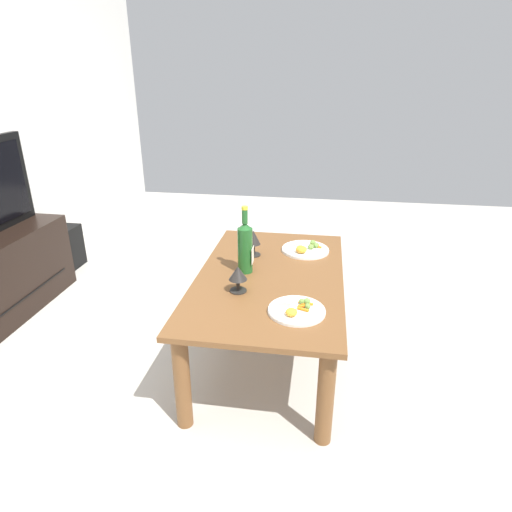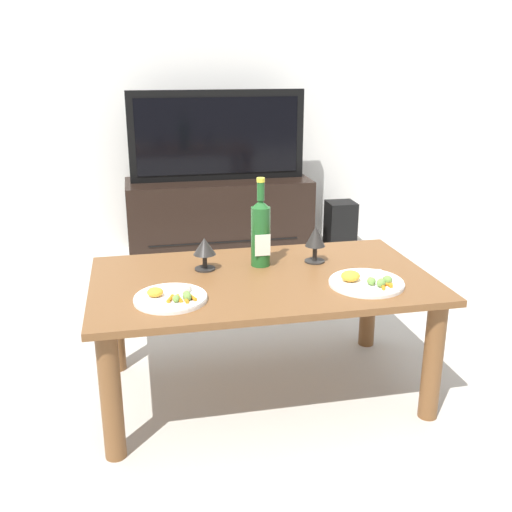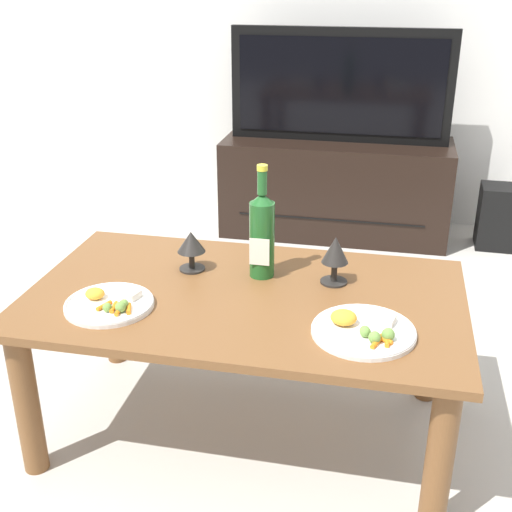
{
  "view_description": "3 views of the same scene",
  "coord_description": "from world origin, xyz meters",
  "px_view_note": "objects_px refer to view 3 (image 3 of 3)",
  "views": [
    {
      "loc": [
        -1.97,
        -0.24,
        1.42
      ],
      "look_at": [
        0.01,
        0.07,
        0.58
      ],
      "focal_mm": 30.75,
      "sensor_mm": 36.0,
      "label": 1
    },
    {
      "loc": [
        -0.44,
        -1.99,
        1.24
      ],
      "look_at": [
        -0.02,
        0.01,
        0.56
      ],
      "focal_mm": 41.37,
      "sensor_mm": 36.0,
      "label": 2
    },
    {
      "loc": [
        0.38,
        -1.64,
        1.34
      ],
      "look_at": [
        0.02,
        0.04,
        0.58
      ],
      "focal_mm": 46.22,
      "sensor_mm": 36.0,
      "label": 3
    }
  ],
  "objects_px": {
    "floor_speaker": "(497,217)",
    "goblet_right": "(335,253)",
    "dinner_plate_left": "(110,303)",
    "tv_screen": "(340,86)",
    "wine_bottle": "(262,232)",
    "tv_stand": "(335,187)",
    "dinner_plate_right": "(363,330)",
    "goblet_left": "(191,244)",
    "dining_table": "(245,318)"
  },
  "relations": [
    {
      "from": "tv_stand",
      "to": "wine_bottle",
      "type": "height_order",
      "value": "wine_bottle"
    },
    {
      "from": "goblet_right",
      "to": "dinner_plate_left",
      "type": "relative_size",
      "value": 0.6
    },
    {
      "from": "floor_speaker",
      "to": "dinner_plate_left",
      "type": "xyz_separation_m",
      "value": [
        -1.27,
        -1.86,
        0.33
      ]
    },
    {
      "from": "dining_table",
      "to": "dinner_plate_right",
      "type": "bearing_deg",
      "value": -24.45
    },
    {
      "from": "wine_bottle",
      "to": "dining_table",
      "type": "bearing_deg",
      "value": -100.04
    },
    {
      "from": "wine_bottle",
      "to": "dinner_plate_right",
      "type": "xyz_separation_m",
      "value": [
        0.32,
        -0.29,
        -0.13
      ]
    },
    {
      "from": "tv_screen",
      "to": "floor_speaker",
      "type": "height_order",
      "value": "tv_screen"
    },
    {
      "from": "wine_bottle",
      "to": "goblet_right",
      "type": "height_order",
      "value": "wine_bottle"
    },
    {
      "from": "dining_table",
      "to": "dinner_plate_left",
      "type": "height_order",
      "value": "dinner_plate_left"
    },
    {
      "from": "wine_bottle",
      "to": "dinner_plate_right",
      "type": "relative_size",
      "value": 1.29
    },
    {
      "from": "goblet_right",
      "to": "goblet_left",
      "type": "bearing_deg",
      "value": 180.0
    },
    {
      "from": "floor_speaker",
      "to": "goblet_right",
      "type": "xyz_separation_m",
      "value": [
        -0.69,
        -1.58,
        0.41
      ]
    },
    {
      "from": "goblet_left",
      "to": "wine_bottle",
      "type": "bearing_deg",
      "value": 1.42
    },
    {
      "from": "floor_speaker",
      "to": "goblet_left",
      "type": "xyz_separation_m",
      "value": [
        -1.12,
        -1.58,
        0.4
      ]
    },
    {
      "from": "goblet_left",
      "to": "goblet_right",
      "type": "distance_m",
      "value": 0.44
    },
    {
      "from": "wine_bottle",
      "to": "goblet_right",
      "type": "distance_m",
      "value": 0.22
    },
    {
      "from": "dinner_plate_left",
      "to": "floor_speaker",
      "type": "bearing_deg",
      "value": 55.64
    },
    {
      "from": "tv_stand",
      "to": "dinner_plate_right",
      "type": "height_order",
      "value": "dinner_plate_right"
    },
    {
      "from": "tv_screen",
      "to": "goblet_right",
      "type": "relative_size",
      "value": 7.62
    },
    {
      "from": "goblet_left",
      "to": "tv_stand",
      "type": "bearing_deg",
      "value": 79.78
    },
    {
      "from": "goblet_right",
      "to": "dinner_plate_left",
      "type": "bearing_deg",
      "value": -154.38
    },
    {
      "from": "tv_screen",
      "to": "goblet_right",
      "type": "height_order",
      "value": "tv_screen"
    },
    {
      "from": "floor_speaker",
      "to": "dinner_plate_left",
      "type": "distance_m",
      "value": 2.28
    },
    {
      "from": "dining_table",
      "to": "tv_stand",
      "type": "bearing_deg",
      "value": 86.86
    },
    {
      "from": "floor_speaker",
      "to": "dining_table",
      "type": "bearing_deg",
      "value": -117.32
    },
    {
      "from": "dinner_plate_left",
      "to": "tv_screen",
      "type": "bearing_deg",
      "value": 76.9
    },
    {
      "from": "dinner_plate_right",
      "to": "goblet_right",
      "type": "bearing_deg",
      "value": 110.27
    },
    {
      "from": "tv_screen",
      "to": "dinner_plate_right",
      "type": "height_order",
      "value": "tv_screen"
    },
    {
      "from": "wine_bottle",
      "to": "tv_screen",
      "type": "bearing_deg",
      "value": 87.42
    },
    {
      "from": "dinner_plate_right",
      "to": "tv_screen",
      "type": "bearing_deg",
      "value": 97.53
    },
    {
      "from": "goblet_right",
      "to": "dinner_plate_right",
      "type": "bearing_deg",
      "value": -69.73
    },
    {
      "from": "tv_stand",
      "to": "tv_screen",
      "type": "distance_m",
      "value": 0.53
    },
    {
      "from": "floor_speaker",
      "to": "goblet_right",
      "type": "height_order",
      "value": "goblet_right"
    },
    {
      "from": "wine_bottle",
      "to": "tv_stand",
      "type": "bearing_deg",
      "value": 87.43
    },
    {
      "from": "dining_table",
      "to": "dinner_plate_right",
      "type": "xyz_separation_m",
      "value": [
        0.35,
        -0.16,
        0.09
      ]
    },
    {
      "from": "goblet_right",
      "to": "dinner_plate_left",
      "type": "height_order",
      "value": "goblet_right"
    },
    {
      "from": "floor_speaker",
      "to": "dinner_plate_right",
      "type": "bearing_deg",
      "value": -106.15
    },
    {
      "from": "tv_stand",
      "to": "floor_speaker",
      "type": "bearing_deg",
      "value": -2.03
    },
    {
      "from": "dining_table",
      "to": "wine_bottle",
      "type": "bearing_deg",
      "value": 79.96
    },
    {
      "from": "floor_speaker",
      "to": "goblet_left",
      "type": "distance_m",
      "value": 1.98
    },
    {
      "from": "wine_bottle",
      "to": "dinner_plate_right",
      "type": "bearing_deg",
      "value": -41.68
    },
    {
      "from": "tv_screen",
      "to": "floor_speaker",
      "type": "xyz_separation_m",
      "value": [
        0.83,
        -0.03,
        -0.62
      ]
    },
    {
      "from": "floor_speaker",
      "to": "dinner_plate_left",
      "type": "height_order",
      "value": "dinner_plate_left"
    },
    {
      "from": "wine_bottle",
      "to": "goblet_left",
      "type": "relative_size",
      "value": 2.75
    },
    {
      "from": "dining_table",
      "to": "floor_speaker",
      "type": "height_order",
      "value": "dining_table"
    },
    {
      "from": "tv_stand",
      "to": "dinner_plate_right",
      "type": "distance_m",
      "value": 1.92
    },
    {
      "from": "dinner_plate_left",
      "to": "dinner_plate_right",
      "type": "distance_m",
      "value": 0.69
    },
    {
      "from": "goblet_left",
      "to": "dining_table",
      "type": "bearing_deg",
      "value": -32.52
    },
    {
      "from": "dining_table",
      "to": "tv_screen",
      "type": "distance_m",
      "value": 1.78
    },
    {
      "from": "tv_screen",
      "to": "dinner_plate_right",
      "type": "relative_size",
      "value": 4.16
    }
  ]
}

